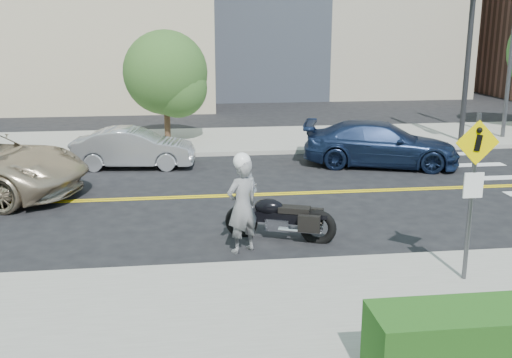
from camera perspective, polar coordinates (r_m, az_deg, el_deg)
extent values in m
plane|color=black|center=(16.42, -4.20, -1.65)|extent=(120.00, 120.00, 0.00)
cube|color=#9E9B91|center=(9.44, -1.69, -14.12)|extent=(60.00, 5.00, 0.15)
cube|color=#9E9B91|center=(23.69, -5.17, 3.63)|extent=(60.00, 5.00, 0.15)
cylinder|color=black|center=(24.27, 19.61, 11.63)|extent=(0.20, 0.20, 7.00)
cylinder|color=#4C4C51|center=(11.07, 19.81, -1.78)|extent=(0.08, 0.08, 3.00)
cube|color=#F9D800|center=(10.81, 20.34, 3.27)|extent=(0.78, 0.03, 0.78)
cube|color=white|center=(10.97, 20.00, -0.57)|extent=(0.35, 0.03, 0.45)
imported|color=silver|center=(12.22, -1.32, -2.57)|extent=(0.86, 0.77, 1.98)
sphere|color=white|center=(11.98, -1.35, 1.71)|extent=(0.36, 0.36, 0.36)
imported|color=#A1A2A8|center=(19.89, -11.58, 2.92)|extent=(4.03, 1.72, 1.29)
imported|color=#172545|center=(20.12, 11.78, 3.28)|extent=(5.39, 3.39, 1.46)
cylinder|color=#382619|center=(23.30, -8.53, 7.57)|extent=(0.23, 0.23, 3.54)
sphere|color=#2C551B|center=(23.20, -8.63, 10.00)|extent=(3.19, 3.19, 3.19)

